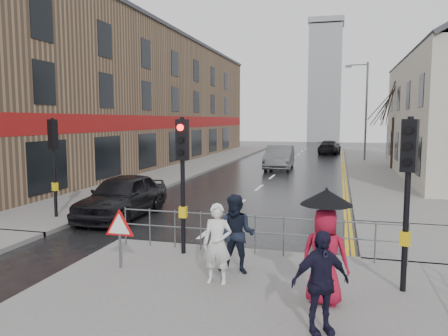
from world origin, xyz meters
The scene contains 21 objects.
ground centered at (0.00, 0.00, 0.00)m, with size 120.00×120.00×0.00m, color black.
left_pavement centered at (-6.50, 23.00, 0.07)m, with size 4.00×44.00×0.14m, color #605E5B.
right_pavement centered at (6.50, 25.00, 0.07)m, with size 4.00×40.00×0.14m, color #605E5B.
pavement_bridge_right centered at (6.50, 3.00, 0.07)m, with size 4.00×4.20×0.14m, color #605E5B.
building_left_terrace centered at (-12.00, 22.00, 5.00)m, with size 8.00×42.00×10.00m, color #82654B.
church_tower centered at (1.50, 62.00, 9.00)m, with size 5.00×5.00×18.00m, color gray.
traffic_signal_near_left centered at (0.20, 0.20, 2.46)m, with size 0.28×0.27×3.40m.
traffic_signal_near_right centered at (5.20, -1.00, 2.46)m, with size 0.34×0.33×3.40m.
traffic_signal_far_left centered at (-5.50, 3.00, 2.46)m, with size 0.34×0.33×3.40m.
guard_railing_front centered at (1.95, 0.60, 0.86)m, with size 7.14×0.04×1.00m.
warning_sign centered at (-0.80, -1.21, 1.04)m, with size 0.80×0.07×1.35m.
street_lamp centered at (5.82, 28.00, 4.71)m, with size 1.83×0.25×8.00m.
tree_near centered at (7.50, 22.00, 5.14)m, with size 2.40×2.40×6.58m.
tree_far centered at (8.00, 30.00, 4.42)m, with size 2.40×2.40×5.64m.
pedestrian_a centered at (1.57, -1.51, 0.96)m, with size 0.60×0.39×1.65m, color silver.
pedestrian_b centered at (1.81, -0.84, 1.00)m, with size 0.84×0.65×1.73m, color black.
pedestrian_with_umbrella centered at (3.72, -1.98, 1.27)m, with size 0.96×0.96×2.11m.
pedestrian_d centered at (3.69, -3.15, 0.96)m, with size 0.96×0.40×1.65m, color black.
car_parked centered at (-3.49, 4.00, 0.77)m, with size 1.83×4.54×1.55m, color black.
car_mid centered at (-0.13, 20.83, 0.84)m, with size 1.77×5.09×1.68m, color #4F5154.
car_far centered at (2.98, 35.96, 0.69)m, with size 1.94×4.76×1.38m, color black.
Camera 1 is at (3.91, -9.86, 3.48)m, focal length 35.00 mm.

